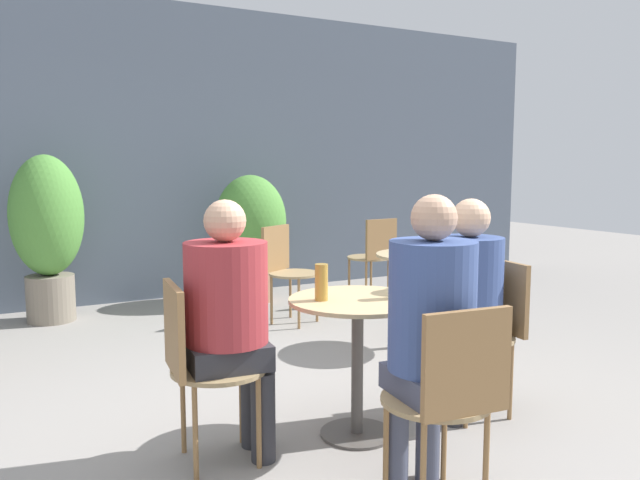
# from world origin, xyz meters

# --- Properties ---
(ground_plane) EXTENTS (20.00, 20.00, 0.00)m
(ground_plane) POSITION_xyz_m (0.00, 0.00, 0.00)
(ground_plane) COLOR gray
(storefront_wall) EXTENTS (10.00, 0.06, 3.00)m
(storefront_wall) POSITION_xyz_m (0.00, 3.72, 1.50)
(storefront_wall) COLOR #4C5666
(storefront_wall) RESTS_ON ground_plane
(cafe_table_near) EXTENTS (0.69, 0.69, 0.71)m
(cafe_table_near) POSITION_xyz_m (0.23, -0.09, 0.54)
(cafe_table_near) COLOR #514C47
(cafe_table_near) RESTS_ON ground_plane
(cafe_table_far) EXTENTS (0.69, 0.69, 0.71)m
(cafe_table_far) POSITION_xyz_m (1.48, 1.05, 0.53)
(cafe_table_far) COLOR #514C47
(cafe_table_far) RESTS_ON ground_plane
(bistro_chair_0) EXTENTS (0.45, 0.44, 0.84)m
(bistro_chair_0) POSITION_xyz_m (-0.57, -0.02, 0.51)
(bistro_chair_0) COLOR #997F56
(bistro_chair_0) RESTS_ON ground_plane
(bistro_chair_1) EXTENTS (0.44, 0.45, 0.84)m
(bistro_chair_1) POSITION_xyz_m (0.15, -0.88, 0.51)
(bistro_chair_1) COLOR #997F56
(bistro_chair_1) RESTS_ON ground_plane
(bistro_chair_2) EXTENTS (0.45, 0.44, 0.84)m
(bistro_chair_2) POSITION_xyz_m (1.02, -0.16, 0.51)
(bistro_chair_2) COLOR #997F56
(bistro_chair_2) RESTS_ON ground_plane
(bistro_chair_3) EXTENTS (0.49, 0.50, 0.84)m
(bistro_chair_3) POSITION_xyz_m (0.89, 2.20, 0.51)
(bistro_chair_3) COLOR #997F56
(bistro_chair_3) RESTS_ON ground_plane
(bistro_chair_4) EXTENTS (0.44, 0.45, 0.84)m
(bistro_chair_4) POSITION_xyz_m (2.03, 2.54, 0.51)
(bistro_chair_4) COLOR #997F56
(bistro_chair_4) RESTS_ON ground_plane
(seated_person_0) EXTENTS (0.40, 0.38, 1.21)m
(seated_person_0) POSITION_xyz_m (-0.42, -0.03, 0.71)
(seated_person_0) COLOR #2D2D33
(seated_person_0) RESTS_ON ground_plane
(seated_person_1) EXTENTS (0.35, 0.37, 1.25)m
(seated_person_1) POSITION_xyz_m (0.17, -0.74, 0.73)
(seated_person_1) COLOR #42475B
(seated_person_1) RESTS_ON ground_plane
(seated_person_2) EXTENTS (0.38, 0.36, 1.19)m
(seated_person_2) POSITION_xyz_m (0.87, -0.15, 0.70)
(seated_person_2) COLOR #2D2D33
(seated_person_2) RESTS_ON ground_plane
(beer_glass_0) EXTENTS (0.06, 0.06, 0.18)m
(beer_glass_0) POSITION_xyz_m (0.05, -0.04, 0.80)
(beer_glass_0) COLOR #B28433
(beer_glass_0) RESTS_ON cafe_table_near
(beer_glass_1) EXTENTS (0.07, 0.07, 0.15)m
(beer_glass_1) POSITION_xyz_m (0.39, -0.18, 0.78)
(beer_glass_1) COLOR beige
(beer_glass_1) RESTS_ON cafe_table_near
(potted_plant_0) EXTENTS (0.61, 0.61, 1.46)m
(potted_plant_0) POSITION_xyz_m (-0.93, 3.19, 0.83)
(potted_plant_0) COLOR slate
(potted_plant_0) RESTS_ON ground_plane
(potted_plant_1) EXTENTS (0.71, 0.71, 1.27)m
(potted_plant_1) POSITION_xyz_m (0.93, 3.13, 0.74)
(potted_plant_1) COLOR #93664C
(potted_plant_1) RESTS_ON ground_plane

